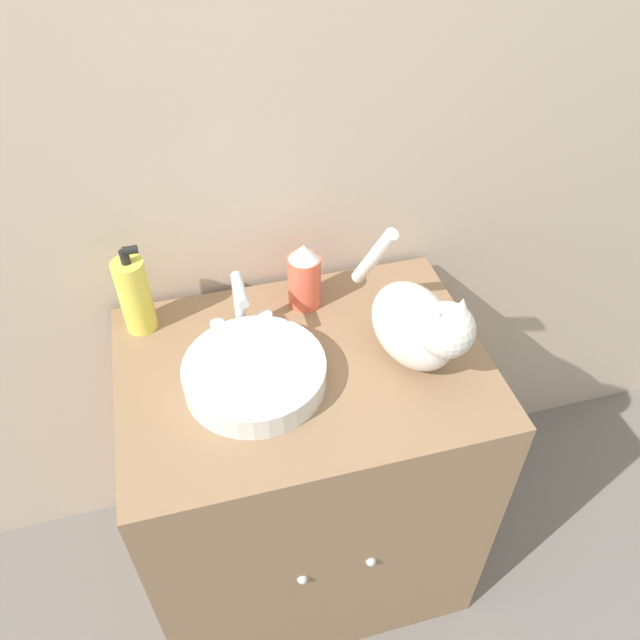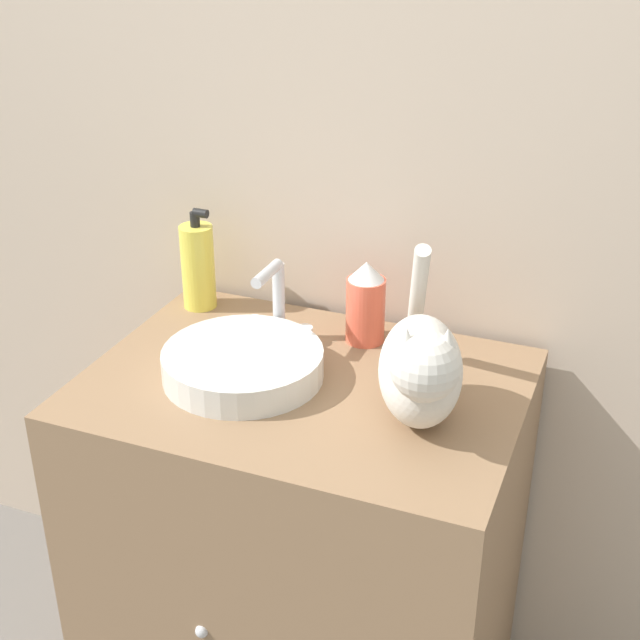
# 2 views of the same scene
# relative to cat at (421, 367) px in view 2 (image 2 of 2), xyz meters

# --- Properties ---
(wall_back) EXTENTS (6.00, 0.05, 2.50)m
(wall_back) POSITION_rel_cat_xyz_m (-0.23, 0.38, 0.33)
(wall_back) COLOR #C6B29E
(wall_back) RESTS_ON ground_plane
(vanity_cabinet) EXTENTS (0.78, 0.58, 0.82)m
(vanity_cabinet) POSITION_rel_cat_xyz_m (-0.23, 0.05, -0.51)
(vanity_cabinet) COLOR #8C6B4C
(vanity_cabinet) RESTS_ON ground_plane
(sink_basin) EXTENTS (0.29, 0.29, 0.05)m
(sink_basin) POSITION_rel_cat_xyz_m (-0.34, 0.03, -0.08)
(sink_basin) COLOR silver
(sink_basin) RESTS_ON vanity_cabinet
(faucet) EXTENTS (0.14, 0.11, 0.17)m
(faucet) POSITION_rel_cat_xyz_m (-0.34, 0.18, -0.03)
(faucet) COLOR silver
(faucet) RESTS_ON vanity_cabinet
(cat) EXTENTS (0.20, 0.35, 0.27)m
(cat) POSITION_rel_cat_xyz_m (0.00, 0.00, 0.00)
(cat) COLOR silver
(cat) RESTS_ON vanity_cabinet
(soap_bottle) EXTENTS (0.07, 0.07, 0.22)m
(soap_bottle) POSITION_rel_cat_xyz_m (-0.55, 0.26, -0.01)
(soap_bottle) COLOR #EADB4C
(soap_bottle) RESTS_ON vanity_cabinet
(spray_bottle) EXTENTS (0.08, 0.08, 0.17)m
(spray_bottle) POSITION_rel_cat_xyz_m (-0.18, 0.24, -0.03)
(spray_bottle) COLOR #EF6047
(spray_bottle) RESTS_ON vanity_cabinet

